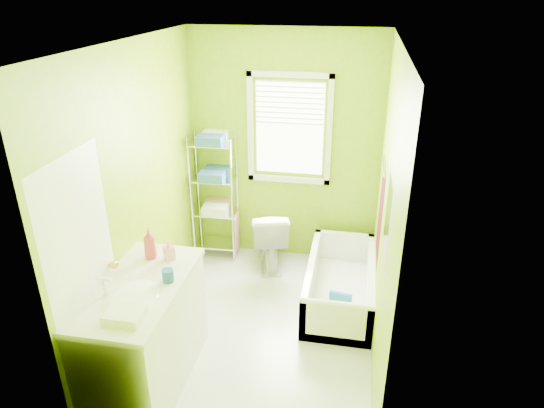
% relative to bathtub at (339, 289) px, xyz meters
% --- Properties ---
extents(ground, '(2.90, 2.90, 0.00)m').
position_rel_bathtub_xyz_m(ground, '(-0.72, -0.57, -0.15)').
color(ground, silver).
rests_on(ground, ground).
extents(room_envelope, '(2.14, 2.94, 2.62)m').
position_rel_bathtub_xyz_m(room_envelope, '(-0.72, -0.57, 1.40)').
color(room_envelope, '#789F07').
rests_on(room_envelope, ground).
extents(window, '(0.92, 0.05, 1.22)m').
position_rel_bathtub_xyz_m(window, '(-0.67, 0.86, 1.47)').
color(window, white).
rests_on(window, ground).
extents(door, '(0.09, 0.80, 2.00)m').
position_rel_bathtub_xyz_m(door, '(-1.76, -1.56, 0.85)').
color(door, white).
rests_on(door, ground).
extents(right_wall_decor, '(0.04, 1.48, 1.17)m').
position_rel_bathtub_xyz_m(right_wall_decor, '(0.32, -0.58, 1.17)').
color(right_wall_decor, '#3C060E').
rests_on(right_wall_decor, ground).
extents(bathtub, '(0.66, 1.42, 0.46)m').
position_rel_bathtub_xyz_m(bathtub, '(0.00, 0.00, 0.00)').
color(bathtub, white).
rests_on(bathtub, ground).
extents(toilet, '(0.57, 0.78, 0.71)m').
position_rel_bathtub_xyz_m(toilet, '(-0.84, 0.58, 0.21)').
color(toilet, white).
rests_on(toilet, ground).
extents(vanity, '(0.63, 1.24, 1.20)m').
position_rel_bathtub_xyz_m(vanity, '(-1.47, -1.37, 0.35)').
color(vanity, silver).
rests_on(vanity, ground).
extents(wire_shelf_unit, '(0.51, 0.41, 1.50)m').
position_rel_bathtub_xyz_m(wire_shelf_unit, '(-1.48, 0.72, 0.76)').
color(wire_shelf_unit, silver).
rests_on(wire_shelf_unit, ground).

